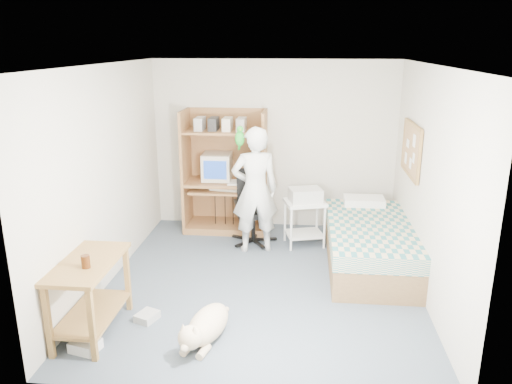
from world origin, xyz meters
TOP-DOWN VIEW (x-y plane):
  - floor at (0.00, 0.00)m, footprint 4.00×4.00m
  - wall_back at (0.00, 2.00)m, footprint 3.60×0.02m
  - wall_right at (1.80, 0.00)m, footprint 0.02×4.00m
  - wall_left at (-1.80, 0.00)m, footprint 0.02×4.00m
  - ceiling at (0.00, 0.00)m, footprint 3.60×4.00m
  - computer_hutch at (-0.70, 1.74)m, footprint 1.20×0.63m
  - bed at (1.30, 0.62)m, footprint 1.02×2.02m
  - side_desk at (-1.55, -1.20)m, footprint 0.50×1.00m
  - corkboard at (1.77, 0.90)m, footprint 0.04×0.94m
  - office_chair at (-0.25, 1.27)m, footprint 0.58×0.58m
  - person at (-0.18, 0.97)m, footprint 0.70×0.55m
  - parrot at (-0.38, 0.98)m, footprint 0.12×0.22m
  - dog at (-0.43, -1.25)m, footprint 0.46×0.95m
  - printer_cart at (0.48, 1.22)m, footprint 0.63×0.55m
  - printer at (0.48, 1.22)m, footprint 0.49×0.42m
  - crt_monitor at (-0.82, 1.75)m, footprint 0.43×0.45m
  - keyboard at (-0.67, 1.58)m, footprint 0.47×0.22m
  - pencil_cup at (-0.34, 1.65)m, footprint 0.08×0.08m
  - drink_glass at (-1.50, -1.33)m, footprint 0.08×0.08m
  - floor_box_a at (-1.50, -1.51)m, footprint 0.29×0.26m
  - floor_box_b at (-1.10, -0.95)m, footprint 0.25×0.27m

SIDE VIEW (x-z plane):
  - floor at x=0.00m, z-range 0.00..0.00m
  - floor_box_b at x=-1.10m, z-range 0.00..0.08m
  - floor_box_a at x=-1.50m, z-range 0.00..0.10m
  - dog at x=-0.43m, z-range -0.02..0.34m
  - bed at x=1.30m, z-range -0.04..0.62m
  - office_chair at x=-0.25m, z-range -0.15..0.88m
  - printer_cart at x=0.48m, z-range 0.10..0.74m
  - side_desk at x=-1.55m, z-range 0.12..0.87m
  - keyboard at x=-0.67m, z-range 0.66..0.69m
  - printer at x=0.48m, z-range 0.64..0.82m
  - drink_glass at x=-1.50m, z-range 0.75..0.87m
  - pencil_cup at x=-0.34m, z-range 0.76..0.88m
  - computer_hutch at x=-0.70m, z-range -0.08..1.72m
  - person at x=-0.18m, z-range 0.00..1.70m
  - crt_monitor at x=-0.82m, z-range 0.77..1.16m
  - wall_back at x=0.00m, z-range 0.00..2.50m
  - wall_right at x=1.80m, z-range 0.00..2.50m
  - wall_left at x=-1.80m, z-range 0.00..2.50m
  - corkboard at x=1.77m, z-range 1.12..1.78m
  - parrot at x=-0.38m, z-range 1.38..1.73m
  - ceiling at x=0.00m, z-range 2.49..2.51m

